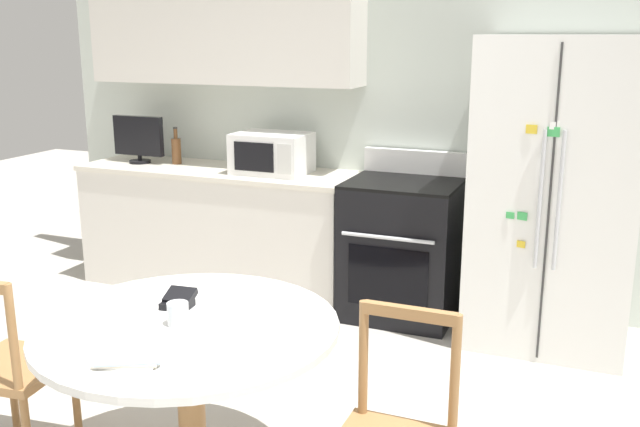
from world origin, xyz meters
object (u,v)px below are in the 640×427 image
at_px(microwave, 272,153).
at_px(oven_range, 402,247).
at_px(dining_chair_left, 10,369).
at_px(candle_glass, 178,315).
at_px(wallet, 179,300).
at_px(counter_bottle, 176,150).
at_px(countertop_tv, 139,138).
at_px(refrigerator, 554,194).

bearing_deg(microwave, oven_range, -1.24).
xyz_separation_m(oven_range, dining_chair_left, (-1.11, -2.30, -0.03)).
bearing_deg(candle_glass, wallet, 122.43).
height_order(candle_glass, wallet, candle_glass).
bearing_deg(oven_range, wallet, -100.49).
bearing_deg(dining_chair_left, counter_bottle, 99.22).
xyz_separation_m(countertop_tv, dining_chair_left, (0.95, -2.30, -0.66)).
height_order(oven_range, dining_chair_left, oven_range).
bearing_deg(countertop_tv, dining_chair_left, -67.52).
xyz_separation_m(candle_glass, wallet, (-0.10, 0.16, -0.01)).
height_order(refrigerator, oven_range, refrigerator).
relative_size(candle_glass, wallet, 0.65).
distance_m(countertop_tv, wallet, 2.69).
relative_size(counter_bottle, dining_chair_left, 0.31).
distance_m(oven_range, microwave, 1.12).
bearing_deg(candle_glass, refrigerator, 60.68).
distance_m(counter_bottle, candle_glass, 2.76).
xyz_separation_m(oven_range, wallet, (-0.38, -2.07, 0.31)).
bearing_deg(refrigerator, counter_bottle, 177.17).
distance_m(oven_range, candle_glass, 2.27).
xyz_separation_m(countertop_tv, counter_bottle, (0.28, 0.07, -0.09)).
bearing_deg(counter_bottle, wallet, -56.80).
xyz_separation_m(countertop_tv, candle_glass, (1.79, -2.23, -0.30)).
height_order(countertop_tv, counter_bottle, countertop_tv).
bearing_deg(counter_bottle, refrigerator, -2.83).
bearing_deg(dining_chair_left, wallet, 10.81).
bearing_deg(refrigerator, candle_glass, -119.32).
xyz_separation_m(counter_bottle, candle_glass, (1.51, -2.31, -0.21)).
distance_m(counter_bottle, dining_chair_left, 2.53).
distance_m(oven_range, dining_chair_left, 2.55).
bearing_deg(wallet, candle_glass, -57.57).
xyz_separation_m(microwave, dining_chair_left, (-0.15, -2.32, -0.61)).
distance_m(refrigerator, candle_glass, 2.49).
distance_m(refrigerator, countertop_tv, 3.01).
relative_size(countertop_tv, candle_glass, 4.58).
bearing_deg(microwave, wallet, -74.50).
relative_size(refrigerator, counter_bottle, 6.67).
distance_m(countertop_tv, counter_bottle, 0.30).
xyz_separation_m(counter_bottle, wallet, (1.40, -2.14, -0.23)).
xyz_separation_m(refrigerator, oven_range, (-0.94, 0.06, -0.45)).
bearing_deg(microwave, countertop_tv, -179.17).
bearing_deg(dining_chair_left, refrigerator, 40.88).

